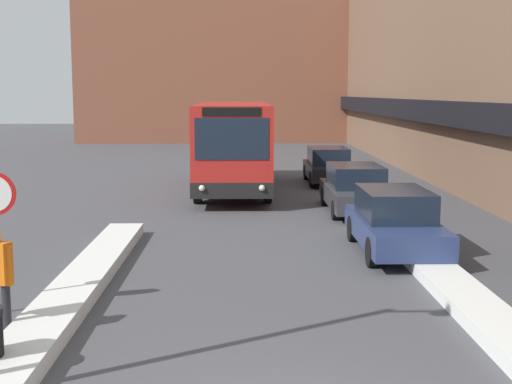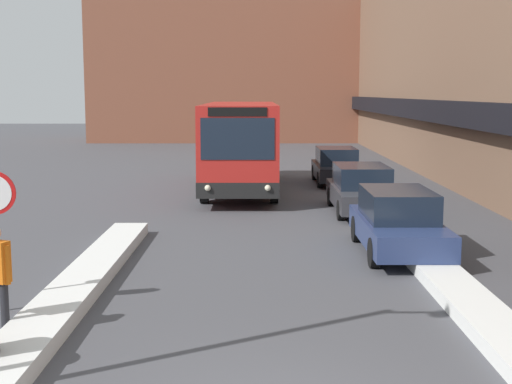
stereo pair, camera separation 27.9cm
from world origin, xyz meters
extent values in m
cube|color=brown|center=(10.00, 24.00, 5.41)|extent=(5.00, 60.00, 10.81)
cube|color=black|center=(7.25, 24.00, 3.05)|extent=(0.50, 60.00, 0.90)
cube|color=brown|center=(0.00, 49.98, 9.80)|extent=(26.00, 8.00, 19.60)
cube|color=silver|center=(-3.60, 4.88, 0.14)|extent=(0.90, 13.22, 0.28)
cube|color=silver|center=(3.60, 6.71, 0.13)|extent=(0.90, 11.57, 0.26)
cube|color=red|center=(-0.77, 20.03, 1.92)|extent=(2.66, 10.35, 2.95)
cube|color=black|center=(-0.77, 20.03, 0.70)|extent=(2.68, 10.37, 0.52)
cube|color=#192333|center=(-0.77, 20.03, 2.33)|extent=(2.69, 9.52, 0.81)
cube|color=#192333|center=(-0.77, 14.84, 2.36)|extent=(2.34, 0.03, 1.33)
cube|color=black|center=(-0.77, 14.84, 3.21)|extent=(1.86, 0.03, 0.28)
sphere|color=#F2EAC6|center=(-1.73, 14.83, 0.80)|extent=(0.20, 0.20, 0.20)
sphere|color=#F2EAC6|center=(0.19, 14.83, 0.80)|extent=(0.20, 0.20, 0.20)
cylinder|color=black|center=(-1.98, 16.82, 0.53)|extent=(0.28, 1.05, 1.05)
cylinder|color=black|center=(0.44, 16.82, 0.53)|extent=(0.28, 1.05, 1.05)
cylinder|color=black|center=(-1.98, 23.24, 0.53)|extent=(0.28, 1.05, 1.05)
cylinder|color=black|center=(0.44, 23.24, 0.53)|extent=(0.28, 1.05, 1.05)
cube|color=navy|center=(3.20, 9.00, 0.55)|extent=(1.75, 4.45, 0.57)
cube|color=#192333|center=(3.20, 9.11, 1.18)|extent=(1.54, 2.45, 0.69)
cylinder|color=black|center=(4.00, 7.62, 0.33)|extent=(0.20, 0.67, 0.67)
cylinder|color=black|center=(2.40, 7.62, 0.33)|extent=(0.20, 0.67, 0.67)
cylinder|color=black|center=(4.00, 10.38, 0.33)|extent=(0.20, 0.67, 0.67)
cylinder|color=black|center=(2.40, 10.38, 0.33)|extent=(0.20, 0.67, 0.67)
cube|color=#38383D|center=(3.20, 14.89, 0.54)|extent=(1.82, 4.58, 0.58)
cube|color=#192333|center=(3.20, 15.01, 1.17)|extent=(1.61, 2.52, 0.68)
cylinder|color=black|center=(4.03, 13.47, 0.31)|extent=(0.20, 0.61, 0.61)
cylinder|color=black|center=(2.37, 13.47, 0.31)|extent=(0.20, 0.61, 0.61)
cylinder|color=black|center=(4.03, 16.31, 0.31)|extent=(0.20, 0.61, 0.61)
cylinder|color=black|center=(2.37, 16.31, 0.31)|extent=(0.20, 0.61, 0.61)
cube|color=black|center=(3.20, 22.13, 0.55)|extent=(1.78, 4.30, 0.57)
cube|color=#192333|center=(3.20, 22.24, 1.17)|extent=(1.57, 2.37, 0.68)
cylinder|color=black|center=(4.01, 20.80, 0.33)|extent=(0.20, 0.65, 0.65)
cylinder|color=black|center=(2.39, 20.80, 0.33)|extent=(0.20, 0.65, 0.65)
cylinder|color=black|center=(4.01, 23.47, 0.33)|extent=(0.20, 0.65, 0.65)
cylinder|color=black|center=(2.39, 23.47, 0.33)|extent=(0.20, 0.65, 0.65)
cylinder|color=#232328|center=(-4.13, 3.14, 0.44)|extent=(0.13, 0.13, 0.88)
cylinder|color=orange|center=(-4.06, 3.10, 1.17)|extent=(0.10, 0.10, 0.62)
camera|label=1|loc=(-0.47, -7.67, 3.83)|focal=50.00mm
camera|label=2|loc=(-0.19, -7.67, 3.83)|focal=50.00mm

